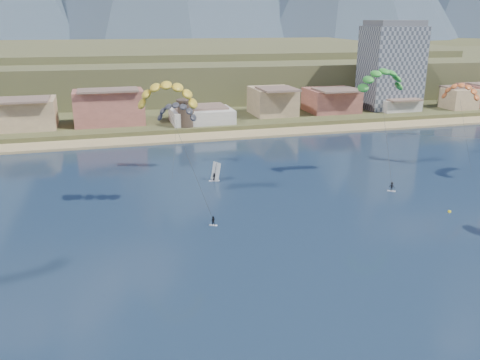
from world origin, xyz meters
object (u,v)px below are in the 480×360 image
object	(u,v)px
apartment_tower	(391,66)
kitesurfer_green	(382,77)
kitesurfer_yellow	(167,91)
watchtower	(186,113)
buoy	(449,212)
windsurfer	(215,175)

from	to	relation	value
apartment_tower	kitesurfer_green	xyz separation A→B (m)	(-46.23, -71.67, 4.77)
apartment_tower	kitesurfer_yellow	size ratio (longest dim) A/B	1.23
watchtower	buoy	world-z (taller)	watchtower
kitesurfer_green	windsurfer	world-z (taller)	kitesurfer_green
kitesurfer_yellow	windsurfer	distance (m)	28.05
windsurfer	buoy	xyz separation A→B (m)	(38.40, -30.50, -1.24)
apartment_tower	kitesurfer_yellow	xyz separation A→B (m)	(-94.01, -79.52, 4.61)
watchtower	kitesurfer_green	world-z (taller)	kitesurfer_green
windsurfer	buoy	distance (m)	49.05
windsurfer	kitesurfer_green	bearing A→B (deg)	-10.20
apartment_tower	kitesurfer_green	bearing A→B (deg)	-122.82
buoy	kitesurfer_green	bearing A→B (deg)	95.48
apartment_tower	buoy	size ratio (longest dim) A/B	52.13
watchtower	kitesurfer_green	distance (m)	68.77
watchtower	buoy	size ratio (longest dim) A/B	14.01
kitesurfer_green	buoy	bearing A→B (deg)	-84.52
watchtower	kitesurfer_green	xyz separation A→B (m)	(33.77, -57.67, 16.22)
apartment_tower	windsurfer	distance (m)	106.29
apartment_tower	windsurfer	world-z (taller)	apartment_tower
kitesurfer_green	buoy	world-z (taller)	kitesurfer_green
watchtower	buoy	xyz separation A→B (m)	(36.08, -81.67, -6.26)
apartment_tower	buoy	xyz separation A→B (m)	(-43.92, -95.67, -17.71)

